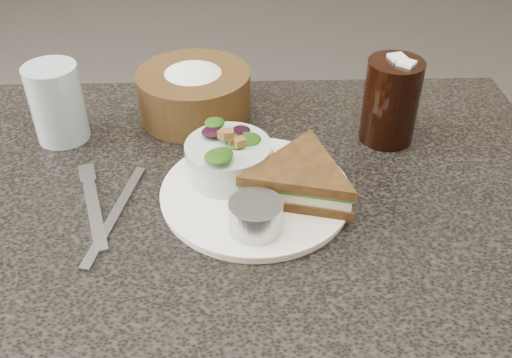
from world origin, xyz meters
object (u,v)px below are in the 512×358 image
Objects in this scene: dinner_plate at (256,193)px; bread_basket at (194,86)px; salad_bowl at (228,154)px; dressing_ramekin at (256,216)px; sandwich at (300,179)px; cola_glass at (391,98)px; water_glass at (57,103)px.

bread_basket reaches higher than dinner_plate.
salad_bowl is 1.76× the size of dressing_ramekin.
salad_bowl is (-0.04, 0.04, 0.04)m from dinner_plate.
sandwich is at bearing 48.21° from dressing_ramekin.
cola_glass is at bearing 46.02° from dressing_ramekin.
dinner_plate is at bearing -173.67° from sandwich.
dressing_ramekin is 0.47× the size of cola_glass.
salad_bowl is at bearing -157.20° from cola_glass.
dinner_plate is at bearing -28.26° from water_glass.
dinner_plate is 3.79× the size of dressing_ramekin.
sandwich is 0.11m from salad_bowl.
bread_basket is at bearing 112.88° from dinner_plate.
cola_glass is at bearing -15.11° from bread_basket.
salad_bowl is 0.65× the size of bread_basket.
cola_glass reaches higher than sandwich.
cola_glass reaches higher than dressing_ramekin.
salad_bowl is at bearing -72.81° from bread_basket.
cola_glass is (0.21, 0.22, 0.04)m from dressing_ramekin.
bread_basket is at bearing 17.29° from water_glass.
dinner_plate is at bearing 88.03° from dressing_ramekin.
cola_glass reaches higher than salad_bowl.
sandwich is at bearing -25.25° from water_glass.
bread_basket reaches higher than dressing_ramekin.
dressing_ramekin is at bearing -38.75° from water_glass.
bread_basket is at bearing 107.19° from salad_bowl.
cola_glass reaches higher than dinner_plate.
salad_bowl is at bearing 133.88° from dinner_plate.
cola_glass is (0.21, 0.14, 0.07)m from dinner_plate.
dinner_plate is 1.39× the size of bread_basket.
salad_bowl is 0.19m from bread_basket.
dressing_ramekin is 0.38m from water_glass.
dressing_ramekin is 0.30m from cola_glass.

